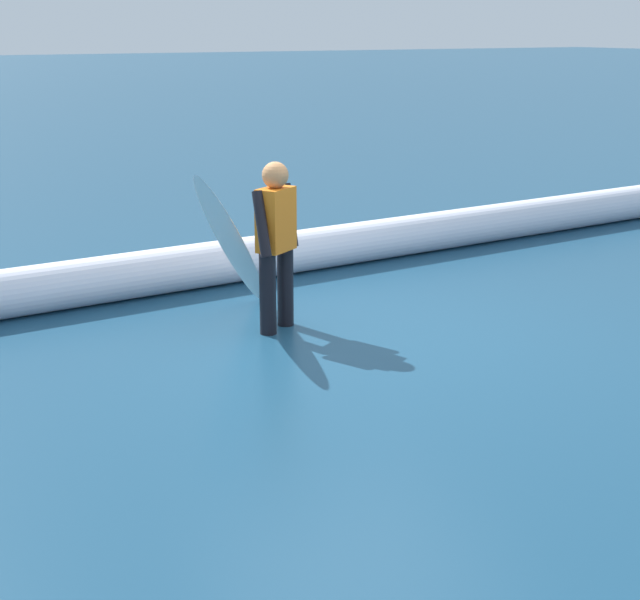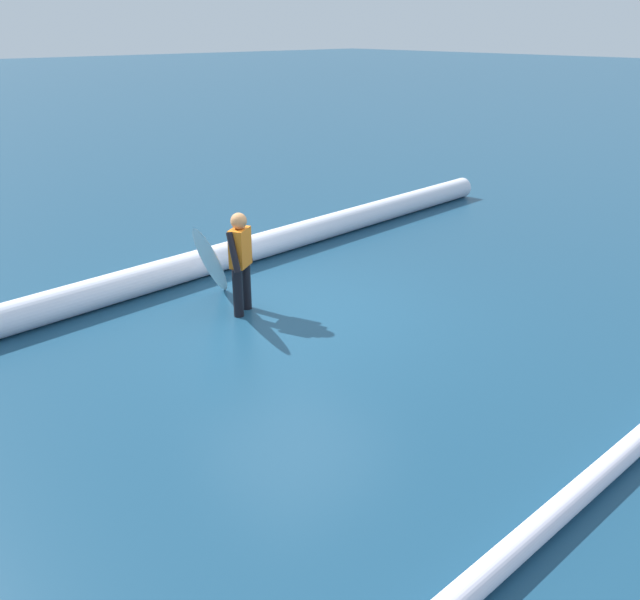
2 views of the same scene
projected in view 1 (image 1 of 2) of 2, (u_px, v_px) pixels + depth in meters
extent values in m
plane|color=navy|center=(357.00, 335.00, 8.03)|extent=(165.81, 165.81, 0.00)
cylinder|color=black|center=(268.00, 294.00, 7.98)|extent=(0.14, 0.14, 0.69)
cylinder|color=black|center=(285.00, 286.00, 8.21)|extent=(0.14, 0.14, 0.69)
cube|color=orange|center=(276.00, 219.00, 7.93)|extent=(0.39, 0.35, 0.53)
sphere|color=#BE7F4E|center=(275.00, 175.00, 7.83)|extent=(0.22, 0.22, 0.22)
cylinder|color=black|center=(262.00, 224.00, 7.75)|extent=(0.09, 0.24, 0.54)
cylinder|color=black|center=(289.00, 215.00, 8.11)|extent=(0.09, 0.22, 0.54)
ellipsoid|color=white|center=(232.00, 244.00, 8.21)|extent=(1.21, 1.17, 1.41)
ellipsoid|color=black|center=(232.00, 244.00, 8.21)|extent=(0.90, 0.86, 1.13)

